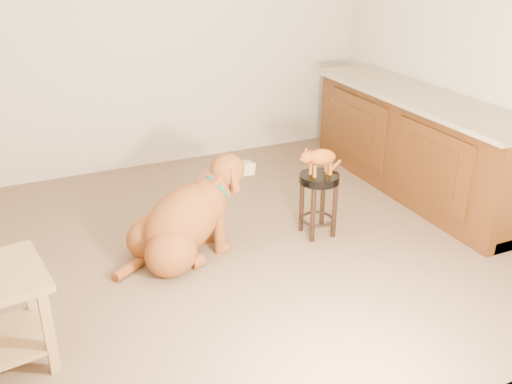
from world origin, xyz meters
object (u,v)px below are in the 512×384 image
padded_stool (319,192)px  golden_retriever (184,222)px  tabby_kitten (319,158)px  wood_stool (355,130)px

padded_stool → golden_retriever: size_ratio=0.42×
padded_stool → tabby_kitten: size_ratio=1.26×
padded_stool → tabby_kitten: bearing=172.8°
padded_stool → wood_stool: (1.17, 1.26, -0.02)m
padded_stool → tabby_kitten: (-0.01, 0.00, 0.29)m
golden_retriever → padded_stool: bearing=-17.9°
golden_retriever → tabby_kitten: bearing=-17.8°
padded_stool → wood_stool: bearing=47.0°
padded_stool → tabby_kitten: 0.29m
golden_retriever → tabby_kitten: size_ratio=2.97×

